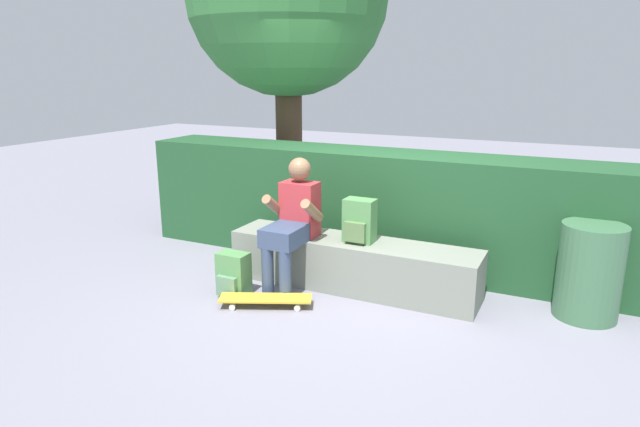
% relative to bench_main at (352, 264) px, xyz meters
% --- Properties ---
extents(ground_plane, '(24.00, 24.00, 0.00)m').
position_rel_bench_main_xyz_m(ground_plane, '(0.00, -0.29, -0.23)').
color(ground_plane, gray).
extents(bench_main, '(2.37, 0.51, 0.47)m').
position_rel_bench_main_xyz_m(bench_main, '(0.00, 0.00, 0.00)').
color(bench_main, gray).
rests_on(bench_main, ground).
extents(person_skater, '(0.49, 0.62, 1.22)m').
position_rel_bench_main_xyz_m(person_skater, '(-0.51, -0.22, 0.43)').
color(person_skater, '#B73338').
rests_on(person_skater, ground).
extents(skateboard_near_person, '(0.81, 0.51, 0.09)m').
position_rel_bench_main_xyz_m(skateboard_near_person, '(-0.51, -0.73, -0.16)').
color(skateboard_near_person, gold).
rests_on(skateboard_near_person, ground).
extents(backpack_on_bench, '(0.28, 0.23, 0.40)m').
position_rel_bench_main_xyz_m(backpack_on_bench, '(0.07, -0.01, 0.43)').
color(backpack_on_bench, '#51894C').
rests_on(backpack_on_bench, bench_main).
extents(backpack_on_ground, '(0.28, 0.23, 0.40)m').
position_rel_bench_main_xyz_m(backpack_on_ground, '(-0.91, -0.64, -0.04)').
color(backpack_on_ground, '#51894C').
rests_on(backpack_on_ground, ground).
extents(hedge_row, '(5.17, 0.71, 1.18)m').
position_rel_bench_main_xyz_m(hedge_row, '(-0.14, 0.81, 0.36)').
color(hedge_row, '#1E4A27').
rests_on(hedge_row, ground).
extents(trash_bin, '(0.51, 0.51, 0.80)m').
position_rel_bench_main_xyz_m(trash_bin, '(1.99, 0.27, 0.17)').
color(trash_bin, '#3D6B47').
rests_on(trash_bin, ground).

